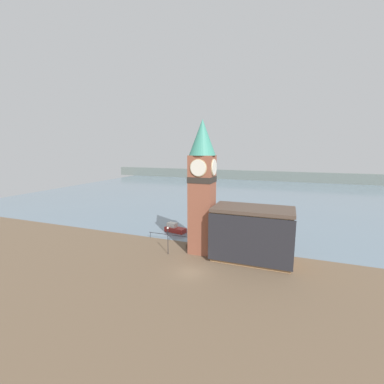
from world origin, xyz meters
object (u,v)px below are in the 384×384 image
object	(u,v)px
lamp_post	(168,236)
pier_building	(252,234)
clock_tower	(202,184)
boat_near	(175,229)
mooring_bollard_near	(187,246)

from	to	relation	value
lamp_post	pier_building	bearing A→B (deg)	11.59
clock_tower	lamp_post	bearing A→B (deg)	-148.32
pier_building	boat_near	xyz separation A→B (m)	(-16.25, 7.96, -3.37)
pier_building	clock_tower	bearing A→B (deg)	177.90
clock_tower	boat_near	xyz separation A→B (m)	(-8.30, 7.67, -10.46)
lamp_post	clock_tower	bearing A→B (deg)	31.68
mooring_bollard_near	lamp_post	world-z (taller)	lamp_post
pier_building	lamp_post	xyz separation A→B (m)	(-12.62, -2.59, -0.97)
clock_tower	lamp_post	size ratio (longest dim) A/B	4.72
boat_near	mooring_bollard_near	bearing A→B (deg)	-40.76
clock_tower	lamp_post	distance (m)	9.75
clock_tower	mooring_bollard_near	distance (m)	11.02
clock_tower	boat_near	world-z (taller)	clock_tower
pier_building	boat_near	world-z (taller)	pier_building
clock_tower	boat_near	size ratio (longest dim) A/B	4.55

